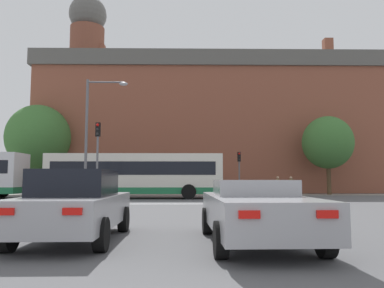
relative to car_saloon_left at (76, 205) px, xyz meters
The scene contains 13 objects.
stop_line_strip 12.24m from the car_saloon_left, 80.89° to the left, with size 7.33×0.30×0.01m, color silver.
far_pavement 23.92m from the car_saloon_left, 85.36° to the left, with size 68.14×2.50×0.01m, color gray.
brick_civic_building 33.11m from the car_saloon_left, 81.44° to the left, with size 35.75×11.39×21.77m.
car_saloon_left is the anchor object (origin of this frame).
car_roadster_right 3.92m from the car_saloon_left, ahead, with size 2.10×4.76×1.32m.
bus_crossing_lead 17.99m from the car_saloon_left, 93.61° to the left, with size 12.04×2.75×3.07m.
traffic_light_far_right 23.89m from the car_saloon_left, 73.27° to the left, with size 0.26×0.31×3.61m.
traffic_light_near_left 13.42m from the car_saloon_left, 101.51° to the left, with size 0.26×0.31×4.57m.
street_lamp_junction 14.34m from the car_saloon_left, 102.57° to the left, with size 2.46×0.36×7.25m.
pedestrian_waiting 25.33m from the car_saloon_left, 66.33° to the left, with size 0.35×0.45×1.58m.
pedestrian_walking_east 25.98m from the car_saloon_left, 64.14° to the left, with size 0.42×0.45×1.57m.
tree_by_building 28.45m from the car_saloon_left, 58.31° to the left, with size 4.39×4.39×6.85m.
tree_kerbside 28.33m from the car_saloon_left, 113.32° to the left, with size 5.71×5.71×8.12m.
Camera 1 is at (0.51, -2.51, 1.34)m, focal length 35.00 mm.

